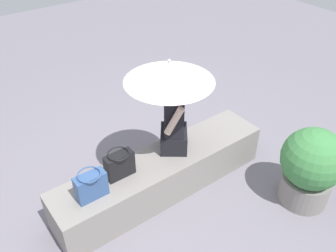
{
  "coord_description": "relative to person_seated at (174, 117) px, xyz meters",
  "views": [
    {
      "loc": [
        1.66,
        2.34,
        2.95
      ],
      "look_at": [
        -0.11,
        -0.04,
        0.81
      ],
      "focal_mm": 38.62,
      "sensor_mm": 36.0,
      "label": 1
    }
  ],
  "objects": [
    {
      "name": "parasol",
      "position": [
        0.07,
        0.01,
        0.55
      ],
      "size": [
        0.87,
        0.87,
        1.07
      ],
      "color": "#B7B7BC",
      "rests_on": "stone_bench"
    },
    {
      "name": "handbag_black",
      "position": [
        0.69,
        0.04,
        -0.25
      ],
      "size": [
        0.29,
        0.21,
        0.28
      ],
      "color": "black",
      "rests_on": "stone_bench"
    },
    {
      "name": "tote_bag_canvas",
      "position": [
        1.05,
        0.13,
        -0.25
      ],
      "size": [
        0.29,
        0.22,
        0.28
      ],
      "color": "#335184",
      "rests_on": "stone_bench"
    },
    {
      "name": "planter_near",
      "position": [
        -0.92,
        1.09,
        -0.37
      ],
      "size": [
        0.64,
        0.64,
        0.89
      ],
      "color": "gray",
      "rests_on": "ground"
    },
    {
      "name": "ground_plane",
      "position": [
        0.22,
        0.08,
        -0.85
      ],
      "size": [
        14.0,
        14.0,
        0.0
      ],
      "primitive_type": "plane",
      "color": "slate"
    },
    {
      "name": "person_seated",
      "position": [
        0.0,
        0.0,
        0.0
      ],
      "size": [
        0.44,
        0.49,
        0.9
      ],
      "color": "black",
      "rests_on": "stone_bench"
    },
    {
      "name": "stone_bench",
      "position": [
        0.22,
        0.08,
        -0.62
      ],
      "size": [
        2.45,
        0.53,
        0.46
      ],
      "primitive_type": "cube",
      "color": "gray",
      "rests_on": "ground"
    }
  ]
}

